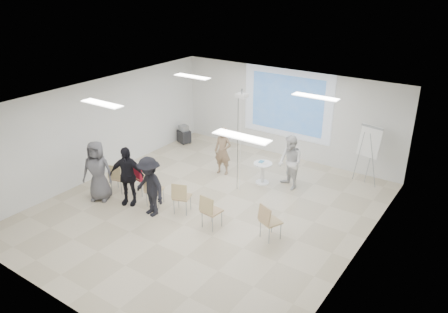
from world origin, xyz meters
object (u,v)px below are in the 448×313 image
Objects in this scene: audience_mid at (149,183)px; flipchart_easel at (370,142)px; chair_right_inner at (210,209)px; chair_right_far at (268,219)px; chair_left_inner at (153,188)px; player_right at (290,160)px; player_left at (223,148)px; pedestal_table at (263,172)px; av_cart at (184,135)px; chair_left_mid at (140,175)px; audience_left at (127,172)px; laptop at (155,188)px; chair_center at (181,195)px; chair_far_left at (117,176)px; audience_outer at (97,168)px.

audience_mid is 6.43m from flipchart_easel.
chair_right_inner is 1.00× the size of chair_right_far.
player_right is at bearing 31.27° from chair_left_inner.
player_right reaches higher than player_left.
av_cart is (-4.09, 1.27, -0.07)m from pedestal_table.
flipchart_easel is (5.07, 4.30, 0.75)m from chair_left_mid.
audience_left reaches higher than chair_left_mid.
laptop is 0.18× the size of audience_mid.
player_left reaches higher than chair_center.
player_right is 1.96× the size of chair_right_inner.
audience_left reaches higher than chair_right_far.
chair_right_far is (2.98, -2.42, -0.32)m from player_left.
chair_left_inner reaches higher than chair_far_left.
player_right is at bearing -0.97° from player_left.
chair_left_mid is 1.11× the size of chair_center.
player_left is at bearing -176.58° from pedestal_table.
chair_far_left is 2.27m from chair_center.
chair_left_mid is at bearing 22.75° from audience_outer.
av_cart is (-1.54, 3.82, -0.28)m from chair_left_mid.
player_left is 1.88× the size of chair_right_far.
audience_left is (-2.42, -3.14, 0.57)m from pedestal_table.
flipchart_easel reaches higher than chair_right_inner.
audience_left is 1.04× the size of audience_mid.
flipchart_easel is 2.68× the size of av_cart.
audience_mid is at bearing -22.81° from chair_left_mid.
av_cart is at bearing 122.42° from chair_left_mid.
flipchart_easel is (1.75, 1.55, 0.44)m from player_right.
flipchart_easel is at bearing 27.90° from chair_left_inner.
chair_far_left is at bearing -141.71° from chair_left_mid.
audience_mid is (-1.50, -3.23, 0.54)m from pedestal_table.
chair_far_left is at bearing -109.71° from player_right.
player_right is 4.12m from audience_mid.
pedestal_table is 0.36× the size of audience_outer.
chair_right_inner is 1.35× the size of av_cart.
av_cart is at bearing -79.45° from laptop.
audience_left reaches higher than chair_far_left.
audience_left is 4.76m from av_cart.
av_cart is at bearing 109.15° from chair_center.
player_right is 1.96× the size of chair_left_inner.
player_right is 3.94m from laptop.
player_left is at bearing -140.17° from player_right.
chair_far_left is at bearing -137.64° from pedestal_table.
audience_left is at bearing 10.36° from laptop.
chair_right_far is at bearing -14.27° from av_cart.
flipchart_easel reaches higher than laptop.
chair_left_inner is 1.00× the size of chair_right_far.
audience_mid is (0.91, -0.09, -0.03)m from audience_left.
chair_left_inner reaches higher than pedestal_table.
pedestal_table is 2.88m from chair_center.
chair_left_inner is 0.48× the size of audience_left.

